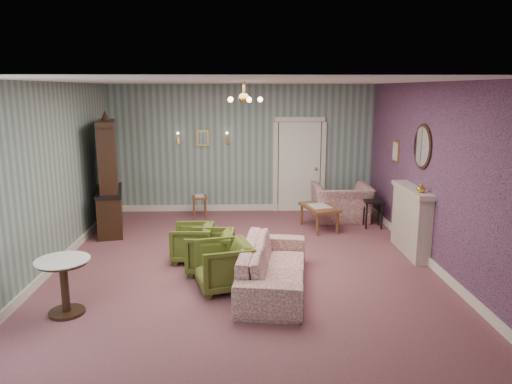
{
  "coord_description": "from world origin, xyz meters",
  "views": [
    {
      "loc": [
        -0.07,
        -7.49,
        2.79
      ],
      "look_at": [
        0.2,
        0.4,
        1.1
      ],
      "focal_mm": 33.91,
      "sensor_mm": 36.0,
      "label": 1
    }
  ],
  "objects_px": {
    "pedestal_table": "(65,287)",
    "dresser": "(108,174)",
    "olive_chair_c": "(192,241)",
    "sofa_chintz": "(274,258)",
    "wingback_chair": "(341,197)",
    "fireplace": "(411,221)",
    "olive_chair_a": "(224,264)",
    "olive_chair_b": "(210,250)",
    "side_table_black": "(373,214)",
    "coffee_table": "(319,217)"
  },
  "relations": [
    {
      "from": "pedestal_table",
      "to": "dresser",
      "type": "bearing_deg",
      "value": 95.89
    },
    {
      "from": "olive_chair_c",
      "to": "sofa_chintz",
      "type": "xyz_separation_m",
      "value": [
        1.27,
        -1.17,
        0.1
      ]
    },
    {
      "from": "wingback_chair",
      "to": "fireplace",
      "type": "distance_m",
      "value": 2.28
    },
    {
      "from": "wingback_chair",
      "to": "sofa_chintz",
      "type": "bearing_deg",
      "value": 64.49
    },
    {
      "from": "olive_chair_a",
      "to": "olive_chair_b",
      "type": "height_order",
      "value": "olive_chair_a"
    },
    {
      "from": "fireplace",
      "to": "side_table_black",
      "type": "xyz_separation_m",
      "value": [
        -0.21,
        1.59,
        -0.29
      ]
    },
    {
      "from": "olive_chair_b",
      "to": "coffee_table",
      "type": "height_order",
      "value": "olive_chair_b"
    },
    {
      "from": "olive_chair_b",
      "to": "pedestal_table",
      "type": "relative_size",
      "value": 0.98
    },
    {
      "from": "olive_chair_a",
      "to": "fireplace",
      "type": "height_order",
      "value": "fireplace"
    },
    {
      "from": "fireplace",
      "to": "side_table_black",
      "type": "bearing_deg",
      "value": 97.51
    },
    {
      "from": "side_table_black",
      "to": "wingback_chair",
      "type": "bearing_deg",
      "value": 133.9
    },
    {
      "from": "dresser",
      "to": "coffee_table",
      "type": "relative_size",
      "value": 2.46
    },
    {
      "from": "olive_chair_a",
      "to": "sofa_chintz",
      "type": "height_order",
      "value": "sofa_chintz"
    },
    {
      "from": "olive_chair_b",
      "to": "wingback_chair",
      "type": "relative_size",
      "value": 0.6
    },
    {
      "from": "dresser",
      "to": "sofa_chintz",
      "type": "bearing_deg",
      "value": -56.76
    },
    {
      "from": "olive_chair_b",
      "to": "sofa_chintz",
      "type": "bearing_deg",
      "value": 59.69
    },
    {
      "from": "olive_chair_b",
      "to": "side_table_black",
      "type": "distance_m",
      "value": 3.96
    },
    {
      "from": "olive_chair_c",
      "to": "pedestal_table",
      "type": "bearing_deg",
      "value": -33.71
    },
    {
      "from": "side_table_black",
      "to": "pedestal_table",
      "type": "bearing_deg",
      "value": -142.76
    },
    {
      "from": "olive_chair_a",
      "to": "dresser",
      "type": "distance_m",
      "value": 3.84
    },
    {
      "from": "sofa_chintz",
      "to": "coffee_table",
      "type": "xyz_separation_m",
      "value": [
        1.12,
        2.91,
        -0.19
      ]
    },
    {
      "from": "coffee_table",
      "to": "pedestal_table",
      "type": "relative_size",
      "value": 1.3
    },
    {
      "from": "wingback_chair",
      "to": "coffee_table",
      "type": "xyz_separation_m",
      "value": [
        -0.59,
        -0.65,
        -0.28
      ]
    },
    {
      "from": "side_table_black",
      "to": "olive_chair_c",
      "type": "bearing_deg",
      "value": -152.44
    },
    {
      "from": "olive_chair_c",
      "to": "pedestal_table",
      "type": "height_order",
      "value": "pedestal_table"
    },
    {
      "from": "olive_chair_b",
      "to": "coffee_table",
      "type": "relative_size",
      "value": 0.75
    },
    {
      "from": "coffee_table",
      "to": "wingback_chair",
      "type": "bearing_deg",
      "value": 48.08
    },
    {
      "from": "wingback_chair",
      "to": "side_table_black",
      "type": "relative_size",
      "value": 2.08
    },
    {
      "from": "dresser",
      "to": "side_table_black",
      "type": "xyz_separation_m",
      "value": [
        5.3,
        0.09,
        -0.88
      ]
    },
    {
      "from": "dresser",
      "to": "coffee_table",
      "type": "height_order",
      "value": "dresser"
    },
    {
      "from": "olive_chair_b",
      "to": "dresser",
      "type": "bearing_deg",
      "value": -132.67
    },
    {
      "from": "olive_chair_c",
      "to": "dresser",
      "type": "relative_size",
      "value": 0.29
    },
    {
      "from": "sofa_chintz",
      "to": "wingback_chair",
      "type": "relative_size",
      "value": 1.87
    },
    {
      "from": "fireplace",
      "to": "coffee_table",
      "type": "xyz_separation_m",
      "value": [
        -1.33,
        1.5,
        -0.34
      ]
    },
    {
      "from": "wingback_chair",
      "to": "dresser",
      "type": "height_order",
      "value": "dresser"
    },
    {
      "from": "olive_chair_c",
      "to": "side_table_black",
      "type": "height_order",
      "value": "olive_chair_c"
    },
    {
      "from": "olive_chair_c",
      "to": "pedestal_table",
      "type": "relative_size",
      "value": 0.92
    },
    {
      "from": "dresser",
      "to": "side_table_black",
      "type": "bearing_deg",
      "value": -12.12
    },
    {
      "from": "olive_chair_b",
      "to": "side_table_black",
      "type": "xyz_separation_m",
      "value": [
        3.19,
        2.36,
        -0.07
      ]
    },
    {
      "from": "fireplace",
      "to": "sofa_chintz",
      "type": "bearing_deg",
      "value": -150.11
    },
    {
      "from": "sofa_chintz",
      "to": "olive_chair_a",
      "type": "bearing_deg",
      "value": 99.59
    },
    {
      "from": "olive_chair_c",
      "to": "side_table_black",
      "type": "distance_m",
      "value": 3.96
    },
    {
      "from": "olive_chair_c",
      "to": "coffee_table",
      "type": "distance_m",
      "value": 2.96
    },
    {
      "from": "olive_chair_b",
      "to": "olive_chair_c",
      "type": "relative_size",
      "value": 1.06
    },
    {
      "from": "wingback_chair",
      "to": "side_table_black",
      "type": "distance_m",
      "value": 0.81
    },
    {
      "from": "wingback_chair",
      "to": "coffee_table",
      "type": "distance_m",
      "value": 0.92
    },
    {
      "from": "wingback_chair",
      "to": "coffee_table",
      "type": "bearing_deg",
      "value": 48.17
    },
    {
      "from": "wingback_chair",
      "to": "fireplace",
      "type": "height_order",
      "value": "fireplace"
    },
    {
      "from": "sofa_chintz",
      "to": "side_table_black",
      "type": "relative_size",
      "value": 3.88
    },
    {
      "from": "olive_chair_a",
      "to": "fireplace",
      "type": "xyz_separation_m",
      "value": [
        3.17,
        1.43,
        0.2
      ]
    }
  ]
}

